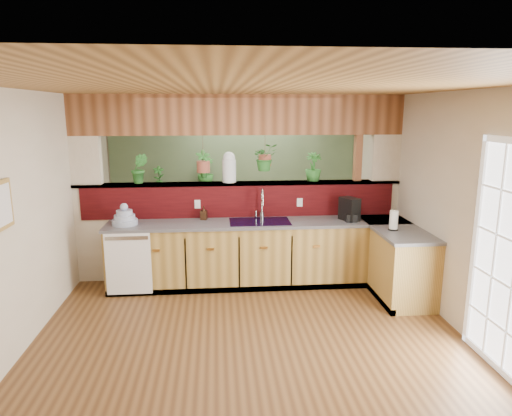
{
  "coord_description": "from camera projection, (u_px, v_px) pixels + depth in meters",
  "views": [
    {
      "loc": [
        -0.33,
        -5.04,
        2.4
      ],
      "look_at": [
        0.17,
        0.7,
        1.15
      ],
      "focal_mm": 32.0,
      "sensor_mm": 36.0,
      "label": 1
    }
  ],
  "objects": [
    {
      "name": "hanging_plant_b",
      "position": [
        265.0,
        145.0,
        6.38
      ],
      "size": [
        0.4,
        0.37,
        0.5
      ],
      "color": "brown",
      "rests_on": "header_beam"
    },
    {
      "name": "faucet",
      "position": [
        262.0,
        203.0,
        6.33
      ],
      "size": [
        0.19,
        0.19,
        0.43
      ],
      "color": "#B7B7B2",
      "rests_on": "countertop"
    },
    {
      "name": "wall_right",
      "position": [
        441.0,
        205.0,
        5.36
      ],
      "size": [
        0.02,
        7.0,
        2.6
      ],
      "primitive_type": "cube",
      "color": "beige",
      "rests_on": "ground"
    },
    {
      "name": "soap_dispenser",
      "position": [
        204.0,
        213.0,
        6.31
      ],
      "size": [
        0.1,
        0.1,
        0.19
      ],
      "primitive_type": "imported",
      "rotation": [
        0.0,
        0.0,
        -0.23
      ],
      "color": "#382214",
      "rests_on": "countertop"
    },
    {
      "name": "ledge_plant_right",
      "position": [
        313.0,
        167.0,
        6.51
      ],
      "size": [
        0.24,
        0.24,
        0.41
      ],
      "primitive_type": "imported",
      "rotation": [
        0.0,
        0.0,
        0.05
      ],
      "color": "#266724",
      "rests_on": "pass_through_ledge"
    },
    {
      "name": "ceiling",
      "position": [
        245.0,
        90.0,
        4.89
      ],
      "size": [
        4.6,
        7.0,
        0.01
      ],
      "primitive_type": "cube",
      "color": "brown",
      "rests_on": "ground"
    },
    {
      "name": "wall_left",
      "position": [
        36.0,
        212.0,
        4.97
      ],
      "size": [
        0.02,
        7.0,
        2.6
      ],
      "primitive_type": "cube",
      "color": "beige",
      "rests_on": "ground"
    },
    {
      "name": "floor_plant",
      "position": [
        308.0,
        238.0,
        7.48
      ],
      "size": [
        0.72,
        0.66,
        0.67
      ],
      "primitive_type": "imported",
      "rotation": [
        0.0,
        0.0,
        0.26
      ],
      "color": "#266724",
      "rests_on": "ground"
    },
    {
      "name": "wall_front",
      "position": [
        305.0,
        400.0,
        1.76
      ],
      "size": [
        4.6,
        0.02,
        2.6
      ],
      "primitive_type": "cube",
      "color": "beige",
      "rests_on": "ground"
    },
    {
      "name": "pass_through_partition",
      "position": [
        242.0,
        196.0,
        6.51
      ],
      "size": [
        4.6,
        0.21,
        2.6
      ],
      "color": "beige",
      "rests_on": "ground"
    },
    {
      "name": "wall_back",
      "position": [
        234.0,
        169.0,
        8.57
      ],
      "size": [
        4.6,
        0.02,
        2.6
      ],
      "primitive_type": "cube",
      "color": "beige",
      "rests_on": "ground"
    },
    {
      "name": "glass_jar",
      "position": [
        229.0,
        167.0,
        6.4
      ],
      "size": [
        0.19,
        0.19,
        0.43
      ],
      "color": "silver",
      "rests_on": "pass_through_ledge"
    },
    {
      "name": "shelving_console",
      "position": [
        189.0,
        214.0,
        8.43
      ],
      "size": [
        1.61,
        1.02,
        1.05
      ],
      "primitive_type": "cube",
      "rotation": [
        0.0,
        0.0,
        -0.41
      ],
      "color": "black",
      "rests_on": "ground"
    },
    {
      "name": "framed_print",
      "position": [
        2.0,
        205.0,
        4.14
      ],
      "size": [
        0.04,
        0.35,
        0.45
      ],
      "color": "olive",
      "rests_on": "wall_left"
    },
    {
      "name": "coffee_maker",
      "position": [
        350.0,
        210.0,
        6.26
      ],
      "size": [
        0.17,
        0.28,
        0.32
      ],
      "rotation": [
        0.0,
        0.0,
        0.43
      ],
      "color": "black",
      "rests_on": "countertop"
    },
    {
      "name": "hanging_plant_a",
      "position": [
        203.0,
        155.0,
        6.34
      ],
      "size": [
        0.23,
        0.18,
        0.51
      ],
      "color": "brown",
      "rests_on": "header_beam"
    },
    {
      "name": "shelf_plant_a",
      "position": [
        159.0,
        176.0,
        8.23
      ],
      "size": [
        0.21,
        0.15,
        0.38
      ],
      "primitive_type": "imported",
      "rotation": [
        0.0,
        0.0,
        0.09
      ],
      "color": "#266724",
      "rests_on": "shelving_console"
    },
    {
      "name": "dishwasher",
      "position": [
        128.0,
        264.0,
        5.87
      ],
      "size": [
        0.58,
        0.03,
        0.82
      ],
      "color": "white",
      "rests_on": "ground"
    },
    {
      "name": "sage_backwall",
      "position": [
        234.0,
        169.0,
        8.56
      ],
      "size": [
        4.55,
        0.02,
        2.55
      ],
      "primitive_type": "cube",
      "color": "#5A734F",
      "rests_on": "ground"
    },
    {
      "name": "navy_sink",
      "position": [
        260.0,
        227.0,
        6.24
      ],
      "size": [
        0.82,
        0.5,
        0.18
      ],
      "color": "black",
      "rests_on": "countertop"
    },
    {
      "name": "dish_stack",
      "position": [
        125.0,
        218.0,
        6.03
      ],
      "size": [
        0.34,
        0.34,
        0.29
      ],
      "color": "#97A5C4",
      "rests_on": "countertop"
    },
    {
      "name": "ledge_plant_left",
      "position": [
        139.0,
        169.0,
        6.3
      ],
      "size": [
        0.23,
        0.19,
        0.42
      ],
      "primitive_type": "imported",
      "rotation": [
        0.0,
        0.0,
        0.02
      ],
      "color": "#266724",
      "rests_on": "pass_through_ledge"
    },
    {
      "name": "french_door",
      "position": [
        504.0,
        261.0,
        4.15
      ],
      "size": [
        0.06,
        1.02,
        2.16
      ],
      "primitive_type": "cube",
      "color": "white",
      "rests_on": "ground"
    },
    {
      "name": "ground",
      "position": [
        247.0,
        315.0,
        5.44
      ],
      "size": [
        4.6,
        7.0,
        0.01
      ],
      "primitive_type": "cube",
      "color": "brown",
      "rests_on": "ground"
    },
    {
      "name": "countertop",
      "position": [
        303.0,
        254.0,
        6.26
      ],
      "size": [
        4.14,
        1.52,
        0.9
      ],
      "color": "olive",
      "rests_on": "ground"
    },
    {
      "name": "paper_towel",
      "position": [
        394.0,
        221.0,
        5.76
      ],
      "size": [
        0.13,
        0.13,
        0.27
      ],
      "color": "black",
      "rests_on": "countertop"
    },
    {
      "name": "pass_through_ledge",
      "position": [
        240.0,
        183.0,
        6.47
      ],
      "size": [
        4.6,
        0.21,
        0.04
      ],
      "primitive_type": "cube",
      "color": "brown",
      "rests_on": "ground"
    },
    {
      "name": "shelf_plant_b",
      "position": [
        205.0,
        172.0,
        8.29
      ],
      "size": [
        0.39,
        0.39,
        0.52
      ],
      "primitive_type": "imported",
      "rotation": [
        0.0,
        0.0,
        -0.41
      ],
      "color": "#266724",
      "rests_on": "shelving_console"
    },
    {
      "name": "header_beam",
      "position": [
        239.0,
        115.0,
        6.26
      ],
      "size": [
        4.6,
        0.15,
        0.55
      ],
      "primitive_type": "cube",
      "color": "brown",
      "rests_on": "ground"
    }
  ]
}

